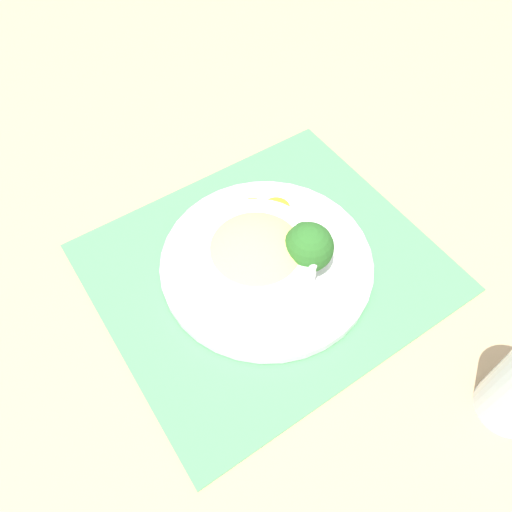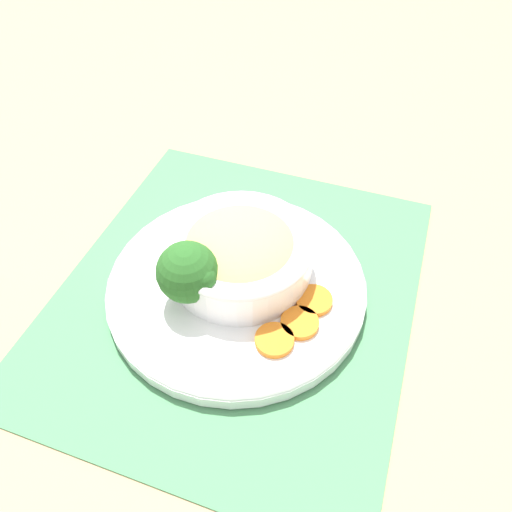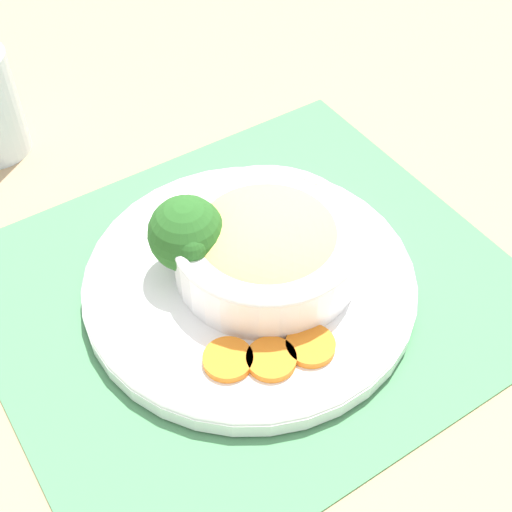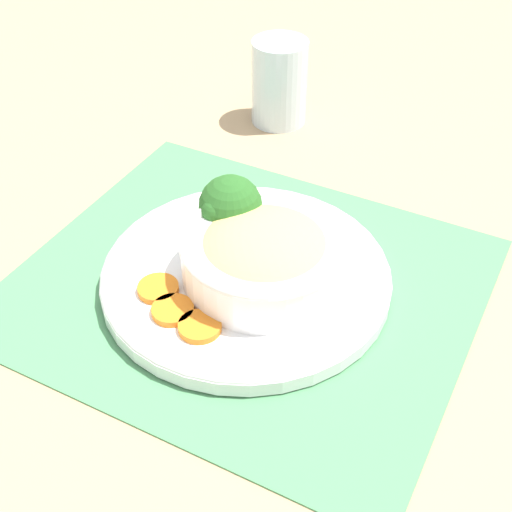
# 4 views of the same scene
# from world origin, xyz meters

# --- Properties ---
(ground_plane) EXTENTS (4.00, 4.00, 0.00)m
(ground_plane) POSITION_xyz_m (0.00, 0.00, 0.00)
(ground_plane) COLOR tan
(placemat) EXTENTS (0.47, 0.52, 0.00)m
(placemat) POSITION_xyz_m (0.00, 0.00, 0.00)
(placemat) COLOR #4C8C59
(placemat) RESTS_ON ground_plane
(plate) EXTENTS (0.31, 0.31, 0.02)m
(plate) POSITION_xyz_m (0.00, 0.00, 0.02)
(plate) COLOR white
(plate) RESTS_ON placemat
(bowl) EXTENTS (0.17, 0.17, 0.06)m
(bowl) POSITION_xyz_m (-0.00, -0.02, 0.05)
(bowl) COLOR white
(bowl) RESTS_ON plate
(broccoli_floret) EXTENTS (0.07, 0.07, 0.08)m
(broccoli_floret) POSITION_xyz_m (0.04, 0.04, 0.07)
(broccoli_floret) COLOR #759E51
(broccoli_floret) RESTS_ON plate
(carrot_slice_near) EXTENTS (0.04, 0.04, 0.01)m
(carrot_slice_near) POSITION_xyz_m (-0.06, 0.07, 0.02)
(carrot_slice_near) COLOR orange
(carrot_slice_near) RESTS_ON plate
(carrot_slice_middle) EXTENTS (0.04, 0.04, 0.01)m
(carrot_slice_middle) POSITION_xyz_m (-0.08, 0.05, 0.02)
(carrot_slice_middle) COLOR orange
(carrot_slice_middle) RESTS_ON plate
(carrot_slice_far) EXTENTS (0.04, 0.04, 0.01)m
(carrot_slice_far) POSITION_xyz_m (-0.09, 0.01, 0.02)
(carrot_slice_far) COLOR orange
(carrot_slice_far) RESTS_ON plate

